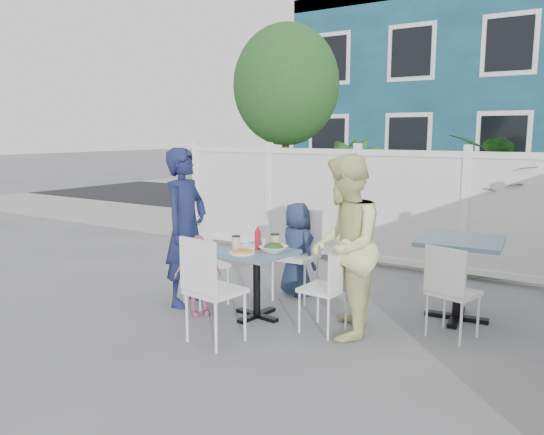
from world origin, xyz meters
The scene contains 29 objects.
ground centered at (0.00, 0.00, 0.00)m, with size 80.00×80.00×0.00m, color slate.
near_sidewalk centered at (0.00, 3.80, 0.01)m, with size 24.00×2.60×0.01m, color gray.
street centered at (0.00, 7.50, 0.00)m, with size 24.00×5.00×0.01m, color black.
far_sidewalk centered at (0.00, 10.60, 0.01)m, with size 24.00×1.60×0.01m, color gray.
building centered at (-0.50, 14.00, 3.00)m, with size 11.00×6.00×6.00m.
fence_back centered at (0.10, 2.40, 0.78)m, with size 5.86×0.08×1.60m.
tree centered at (-1.60, 3.30, 2.59)m, with size 1.80×1.62×3.59m.
utility_cabinet centered at (-3.02, 4.00, 0.66)m, with size 0.71×0.51×1.32m, color yellow.
potted_shrub_a centered at (-0.35, 3.10, 0.86)m, with size 0.97×0.97×1.73m, color #163E17.
potted_shrub_b centered at (1.80, 3.00, 0.90)m, with size 1.61×1.40×1.79m, color #163E17.
main_table centered at (0.18, -0.16, 0.53)m, with size 0.72×0.72×0.68m.
spare_table centered at (1.87, 0.86, 0.63)m, with size 0.84×0.84×0.81m.
chair_left centered at (-0.58, -0.09, 0.51)m, with size 0.50×0.50×0.88m.
chair_right centered at (0.98, -0.14, 0.48)m, with size 0.39×0.40×0.83m.
chair_back centered at (0.19, 0.65, 0.57)m, with size 0.48×0.47×0.98m.
chair_near centered at (0.22, -0.95, 0.55)m, with size 0.48×0.47×0.95m.
chair_spare centered at (1.93, 0.30, 0.49)m, with size 0.46×0.45×0.85m.
man centered at (-0.70, -0.20, 0.84)m, with size 0.61×0.40×1.67m, color #171D44.
woman centered at (1.10, -0.12, 0.82)m, with size 0.80×0.62×1.64m, color #D9DD52.
boy centered at (0.15, 0.69, 0.53)m, with size 0.52×0.34×1.06m, color navy.
toddler centered at (-0.36, -0.41, 0.41)m, with size 0.48×0.20×0.82m, color pink.
plate_main centered at (0.13, -0.33, 0.69)m, with size 0.25×0.25×0.02m, color white.
plate_side centered at (0.03, -0.06, 0.69)m, with size 0.22×0.22×0.02m, color white.
salad_bowl centered at (0.36, -0.12, 0.71)m, with size 0.26×0.26×0.06m, color white.
coffee_cup_a centered at (-0.04, -0.20, 0.74)m, with size 0.08×0.08×0.12m, color beige.
coffee_cup_b centered at (0.25, 0.06, 0.74)m, with size 0.09×0.09×0.13m, color beige.
ketchup_bottle centered at (0.16, -0.10, 0.77)m, with size 0.06×0.06×0.19m, color #AB1526.
salt_shaker centered at (0.11, 0.07, 0.72)m, with size 0.03×0.03×0.07m, color white.
pepper_shaker centered at (0.10, 0.08, 0.71)m, with size 0.03×0.03×0.07m, color black.
Camera 1 is at (3.06, -4.34, 1.82)m, focal length 35.00 mm.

